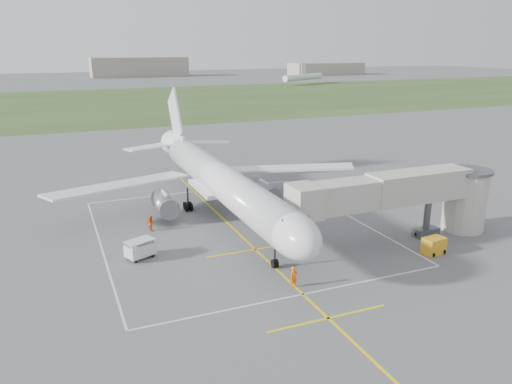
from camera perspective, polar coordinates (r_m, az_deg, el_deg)
name	(u,v)px	position (r m, az deg, el deg)	size (l,w,h in m)	color
ground	(223,218)	(58.26, -3.83, -3.02)	(700.00, 700.00, 0.00)	#525255
grass_strip	(101,103)	(183.95, -17.30, 9.67)	(700.00, 120.00, 0.02)	#314A20
apron_markings	(240,235)	(53.12, -1.79, -4.95)	(28.20, 60.00, 0.01)	yellow
airliner	(220,180)	(57.64, -4.16, 1.33)	(38.93, 46.75, 13.52)	silver
jet_bridge	(412,195)	(52.98, 17.37, -0.36)	(23.40, 5.00, 7.20)	#A4A094
gpu_unit	(434,246)	(51.34, 19.67, -5.80)	(2.29, 1.74, 1.60)	gold
baggage_cart	(140,249)	(48.49, -13.09, -6.36)	(3.03, 2.48, 1.82)	silver
ramp_worker_nose	(294,277)	(42.02, 4.33, -9.66)	(0.67, 0.44, 1.85)	#FA6307
ramp_worker_wing	(151,223)	(55.32, -11.92, -3.51)	(0.82, 0.63, 1.68)	#E84707
distant_hangars	(45,71)	(317.60, -22.96, 12.62)	(345.00, 49.00, 12.00)	gray
distant_aircraft	(118,84)	(223.65, -15.52, 11.81)	(218.01, 43.83, 8.85)	silver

